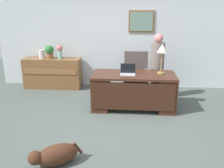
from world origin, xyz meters
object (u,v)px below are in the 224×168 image
person_standing (157,66)px  desk_lamp (162,50)px  armchair (136,76)px  potted_plant (50,51)px  desk (133,90)px  dog_lying (55,155)px  laptop (128,72)px  credenza (53,73)px  vase_empty (42,54)px  vase_with_flowers (60,51)px

person_standing → desk_lamp: person_standing is taller
armchair → potted_plant: 2.45m
desk → dog_lying: size_ratio=2.57×
dog_lying → laptop: (0.99, 2.14, 0.69)m
credenza → vase_empty: size_ratio=6.72×
credenza → dog_lying: (1.12, -3.48, -0.26)m
dog_lying → laptop: size_ratio=2.19×
desk → potted_plant: 2.72m
desk_lamp → vase_with_flowers: desk_lamp is taller
laptop → potted_plant: (-2.16, 1.35, 0.19)m
armchair → potted_plant: potted_plant is taller
desk → laptop: size_ratio=5.63×
credenza → person_standing: person_standing is taller
desk_lamp → vase_empty: size_ratio=2.74×
potted_plant → vase_empty: bearing=180.0°
credenza → desk_lamp: 3.20m
vase_with_flowers → person_standing: bearing=-14.2°
armchair → dog_lying: armchair is taller
vase_with_flowers → vase_empty: bearing=-180.0°
credenza → laptop: size_ratio=4.92×
credenza → person_standing: bearing=-13.0°
desk → armchair: 0.93m
desk_lamp → potted_plant: (-2.88, 1.21, -0.27)m
vase_with_flowers → vase_empty: (-0.51, -0.00, -0.10)m
potted_plant → laptop: bearing=-31.9°
vase_with_flowers → vase_empty: size_ratio=1.59×
desk_lamp → vase_empty: 3.35m
armchair → laptop: 1.02m
laptop → desk_lamp: size_ratio=0.50×
person_standing → desk_lamp: 0.74m
laptop → vase_empty: bearing=150.6°
credenza → vase_with_flowers: size_ratio=4.23×
credenza → vase_with_flowers: 0.67m
desk → armchair: size_ratio=1.63×
potted_plant → person_standing: bearing=-12.8°
laptop → vase_empty: 2.74m
armchair → vase_with_flowers: 2.18m
person_standing → vase_empty: person_standing is taller
person_standing → vase_with_flowers: size_ratio=4.29×
vase_empty → potted_plant: (0.22, 0.00, 0.08)m
vase_empty → desk: bearing=-28.0°
credenza → laptop: 2.54m
credenza → person_standing: 2.91m
person_standing → laptop: 0.99m
desk → vase_empty: vase_empty is taller
vase_with_flowers → armchair: bearing=-11.2°
laptop → desk_lamp: bearing=10.4°
dog_lying → laptop: 2.46m
person_standing → credenza: bearing=167.0°
person_standing → vase_empty: bearing=168.1°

